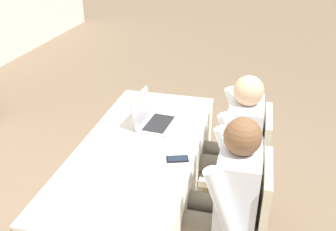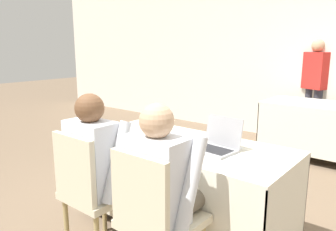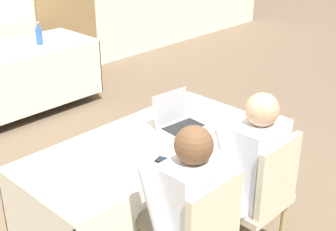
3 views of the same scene
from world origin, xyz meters
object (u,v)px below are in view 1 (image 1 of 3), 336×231
at_px(chair_near_right, 244,164).
at_px(person_white_shirt, 232,143).
at_px(person_checkered_shirt, 222,197).
at_px(cell_phone, 177,159).
at_px(chair_near_left, 238,221).
at_px(laptop, 154,119).

xyz_separation_m(chair_near_right, person_white_shirt, (0.00, 0.10, 0.16)).
xyz_separation_m(person_checkered_shirt, person_white_shirt, (0.60, 0.00, 0.00)).
relative_size(cell_phone, chair_near_left, 0.16).
height_order(chair_near_left, person_white_shirt, person_white_shirt).
height_order(laptop, person_checkered_shirt, person_checkered_shirt).
bearing_deg(cell_phone, chair_near_left, -134.52).
xyz_separation_m(laptop, chair_near_right, (-0.00, -0.67, -0.28)).
height_order(chair_near_right, person_white_shirt, person_white_shirt).
height_order(cell_phone, person_white_shirt, person_white_shirt).
bearing_deg(person_checkered_shirt, person_white_shirt, -180.00).
distance_m(cell_phone, person_checkered_shirt, 0.37).
xyz_separation_m(cell_phone, chair_near_right, (0.40, -0.41, -0.24)).
distance_m(laptop, cell_phone, 0.48).
distance_m(laptop, person_white_shirt, 0.58).
relative_size(chair_near_right, person_checkered_shirt, 0.78).
bearing_deg(laptop, cell_phone, -140.99).
xyz_separation_m(chair_near_left, chair_near_right, (0.60, 0.00, 0.00)).
relative_size(chair_near_left, chair_near_right, 1.00).
height_order(laptop, cell_phone, laptop).
relative_size(laptop, person_checkered_shirt, 0.28).
xyz_separation_m(laptop, person_checkered_shirt, (-0.60, -0.57, -0.12)).
bearing_deg(cell_phone, laptop, 15.61).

